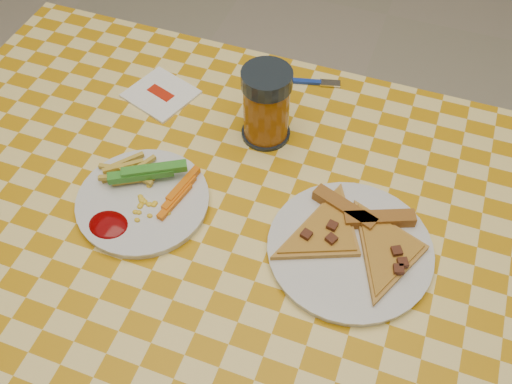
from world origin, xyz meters
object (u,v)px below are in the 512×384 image
table (241,259)px  drink_glass (266,106)px  plate_right (350,250)px  plate_left (143,202)px

table → drink_glass: 0.27m
plate_right → drink_glass: drink_glass is taller
table → drink_glass: bearing=98.8°
table → plate_left: (-0.17, 0.00, 0.08)m
table → plate_left: bearing=179.3°
plate_left → drink_glass: bearing=58.2°
table → plate_right: bearing=9.3°
plate_right → table: bearing=-170.7°
plate_left → plate_right: 0.34m
plate_right → drink_glass: (-0.21, 0.19, 0.06)m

